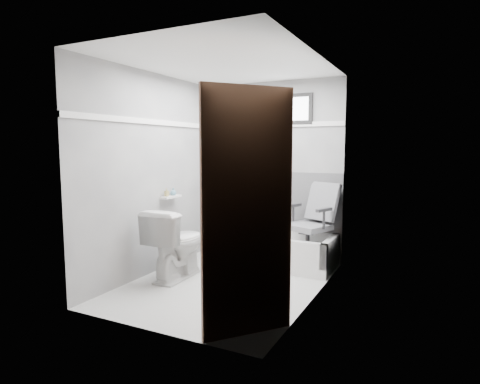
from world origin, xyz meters
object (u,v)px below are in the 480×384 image
Objects in this scene: office_chair at (308,221)px; soap_bottle_b at (173,192)px; toilet at (177,243)px; door at (262,222)px; soap_bottle_a at (167,192)px; bathtub at (276,249)px.

soap_bottle_b is (-1.58, -0.65, 0.36)m from office_chair.
door is at bearing 141.67° from toilet.
soap_bottle_a reaches higher than toilet.
soap_bottle_a reaches higher than soap_bottle_b.
bathtub is at bearing -131.63° from toilet.
office_chair is 1.74m from soap_bottle_b.
toilet is at bearing -51.13° from soap_bottle_b.
toilet is (-1.26, -1.04, -0.20)m from office_chair.
soap_bottle_b is (-0.32, 0.40, 0.55)m from toilet.
office_chair is (0.41, 0.05, 0.39)m from bathtub.
door is (0.75, -2.21, 0.79)m from bathtub.
office_chair is 0.48× the size of door.
office_chair is 2.32m from door.
bathtub is 1.32m from toilet.
bathtub is at bearing 32.23° from soap_bottle_a.
soap_bottle_a is 0.14m from soap_bottle_b.
soap_bottle_b is at bearing 139.98° from door.
toilet is 0.41× the size of door.
bathtub is 0.57m from office_chair.
bathtub is at bearing 108.75° from door.
bathtub is 1.51m from soap_bottle_b.
office_chair is at bearing 6.98° from bathtub.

